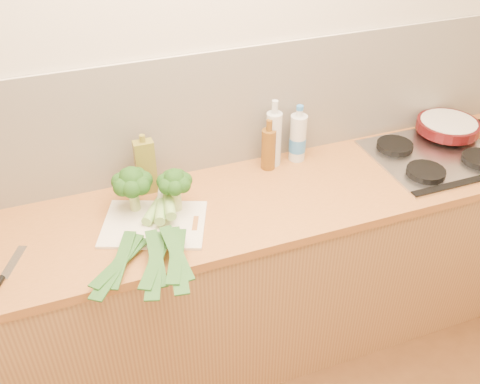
% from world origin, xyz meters
% --- Properties ---
extents(room_shell, '(3.50, 3.50, 3.50)m').
position_xyz_m(room_shell, '(0.00, 1.49, 1.17)').
color(room_shell, beige).
rests_on(room_shell, ground).
extents(counter, '(3.20, 0.62, 0.90)m').
position_xyz_m(counter, '(0.00, 1.20, 0.45)').
color(counter, '#AB7E47').
rests_on(counter, ground).
extents(gas_hob, '(0.58, 0.50, 0.04)m').
position_xyz_m(gas_hob, '(1.02, 1.20, 0.91)').
color(gas_hob, silver).
rests_on(gas_hob, counter).
extents(chopping_board, '(0.47, 0.41, 0.01)m').
position_xyz_m(chopping_board, '(-0.33, 1.17, 0.91)').
color(chopping_board, '#EBE6CD').
rests_on(chopping_board, counter).
extents(broccoli_left, '(0.16, 0.16, 0.19)m').
position_xyz_m(broccoli_left, '(-0.38, 1.28, 1.04)').
color(broccoli_left, '#AEC170').
rests_on(broccoli_left, chopping_board).
extents(broccoli_right, '(0.14, 0.14, 0.19)m').
position_xyz_m(broccoli_right, '(-0.22, 1.22, 1.04)').
color(broccoli_right, '#AEC170').
rests_on(broccoli_right, chopping_board).
extents(leek_front, '(0.44, 0.59, 0.04)m').
position_xyz_m(leek_front, '(-0.36, 1.15, 0.94)').
color(leek_front, white).
rests_on(leek_front, chopping_board).
extents(leek_mid, '(0.24, 0.61, 0.04)m').
position_xyz_m(leek_mid, '(-0.32, 1.09, 0.95)').
color(leek_mid, white).
rests_on(leek_mid, chopping_board).
extents(leek_back, '(0.17, 0.65, 0.04)m').
position_xyz_m(leek_back, '(-0.27, 1.09, 0.97)').
color(leek_back, white).
rests_on(leek_back, chopping_board).
extents(chefs_knife, '(0.14, 0.27, 0.02)m').
position_xyz_m(chefs_knife, '(-0.90, 1.04, 0.91)').
color(chefs_knife, silver).
rests_on(chefs_knife, counter).
extents(skillet, '(0.44, 0.30, 0.05)m').
position_xyz_m(skillet, '(1.18, 1.34, 0.96)').
color(skillet, '#470B0D').
rests_on(skillet, gas_hob).
extents(oil_tin, '(0.08, 0.05, 0.27)m').
position_xyz_m(oil_tin, '(-0.30, 1.40, 1.02)').
color(oil_tin, olive).
rests_on(oil_tin, counter).
extents(glass_bottle, '(0.07, 0.07, 0.32)m').
position_xyz_m(glass_bottle, '(0.28, 1.42, 1.03)').
color(glass_bottle, silver).
rests_on(glass_bottle, counter).
extents(amber_bottle, '(0.06, 0.06, 0.24)m').
position_xyz_m(amber_bottle, '(0.25, 1.39, 1.00)').
color(amber_bottle, brown).
rests_on(amber_bottle, counter).
extents(water_bottle, '(0.08, 0.08, 0.25)m').
position_xyz_m(water_bottle, '(0.40, 1.42, 1.01)').
color(water_bottle, silver).
rests_on(water_bottle, counter).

